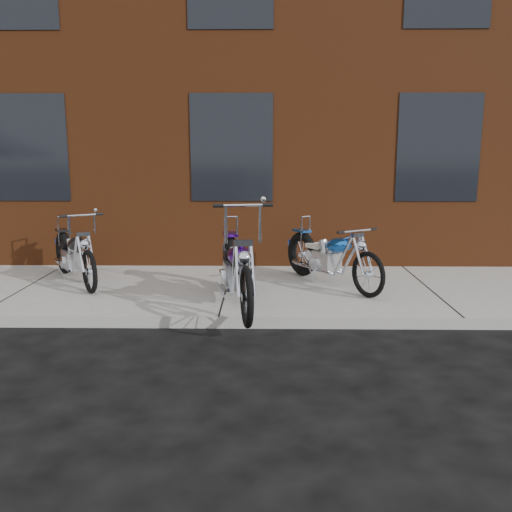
{
  "coord_description": "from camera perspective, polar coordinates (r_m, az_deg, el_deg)",
  "views": [
    {
      "loc": [
        0.56,
        -6.36,
        2.15
      ],
      "look_at": [
        0.45,
        0.8,
        0.76
      ],
      "focal_mm": 38.0,
      "sensor_mm": 36.0,
      "label": 1
    }
  ],
  "objects": [
    {
      "name": "ground",
      "position": [
        6.74,
        -3.95,
        -7.63
      ],
      "size": [
        120.0,
        120.0,
        0.0
      ],
      "primitive_type": "plane",
      "color": "black",
      "rests_on": "ground"
    },
    {
      "name": "chopper_purple",
      "position": [
        7.08,
        -2.0,
        -1.63
      ],
      "size": [
        0.69,
        2.48,
        1.4
      ],
      "rotation": [
        0.0,
        0.0,
        -1.4
      ],
      "color": "black",
      "rests_on": "sidewalk"
    },
    {
      "name": "chopper_blue",
      "position": [
        8.24,
        7.81,
        -0.26
      ],
      "size": [
        1.27,
        1.97,
        0.98
      ],
      "rotation": [
        0.0,
        0.0,
        -1.02
      ],
      "color": "black",
      "rests_on": "sidewalk"
    },
    {
      "name": "sidewalk",
      "position": [
        8.15,
        -3.08,
        -3.77
      ],
      "size": [
        22.0,
        3.0,
        0.15
      ],
      "primitive_type": "cube",
      "color": "gray",
      "rests_on": "ground"
    },
    {
      "name": "chopper_third",
      "position": [
        8.81,
        -18.55,
        -0.06
      ],
      "size": [
        1.28,
        1.9,
        1.12
      ],
      "rotation": [
        0.0,
        0.0,
        -1.0
      ],
      "color": "black",
      "rests_on": "sidewalk"
    },
    {
      "name": "building_brick",
      "position": [
        14.49,
        -1.41,
        18.32
      ],
      "size": [
        22.0,
        10.0,
        8.0
      ],
      "primitive_type": "cube",
      "color": "#5A2810",
      "rests_on": "ground"
    }
  ]
}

